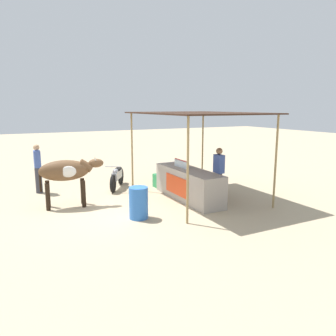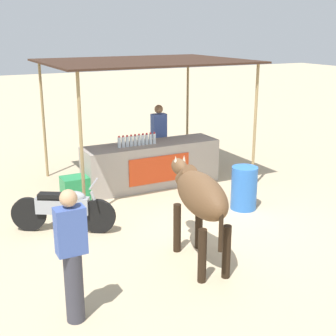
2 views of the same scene
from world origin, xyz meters
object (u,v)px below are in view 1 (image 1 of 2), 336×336
(cooler_box, at_px, (161,181))
(water_barrel, at_px, (139,203))
(stall_counter, at_px, (188,184))
(vendor_behind_counter, at_px, (219,174))
(motorcycle_parked, at_px, (117,176))
(passerby_on_street, at_px, (38,168))
(cow, at_px, (67,172))

(cooler_box, xyz_separation_m, water_barrel, (2.70, -1.97, 0.18))
(stall_counter, distance_m, vendor_behind_counter, 1.01)
(motorcycle_parked, relative_size, passerby_on_street, 0.96)
(cooler_box, distance_m, cow, 3.61)
(cooler_box, distance_m, water_barrel, 3.35)
(vendor_behind_counter, xyz_separation_m, motorcycle_parked, (-2.93, -2.30, -0.42))
(water_barrel, bearing_deg, passerby_on_street, -152.62)
(cooler_box, bearing_deg, cow, -76.34)
(cooler_box, bearing_deg, passerby_on_street, -107.03)
(stall_counter, distance_m, cow, 3.67)
(vendor_behind_counter, xyz_separation_m, water_barrel, (0.42, -2.82, -0.43))
(vendor_behind_counter, relative_size, motorcycle_parked, 1.05)
(cooler_box, height_order, water_barrel, water_barrel)
(stall_counter, xyz_separation_m, passerby_on_street, (-2.95, -4.10, 0.37))
(water_barrel, height_order, cow, cow)
(water_barrel, xyz_separation_m, motorcycle_parked, (-3.35, 0.52, 0.01))
(stall_counter, xyz_separation_m, water_barrel, (0.98, -2.07, -0.06))
(water_barrel, relative_size, passerby_on_street, 0.51)
(vendor_behind_counter, relative_size, passerby_on_street, 1.00)
(water_barrel, distance_m, cow, 2.44)
(water_barrel, bearing_deg, vendor_behind_counter, 98.51)
(water_barrel, relative_size, motorcycle_parked, 0.53)
(cow, distance_m, passerby_on_street, 2.15)
(cooler_box, relative_size, cow, 0.32)
(vendor_behind_counter, distance_m, passerby_on_street, 5.99)
(cow, relative_size, passerby_on_street, 1.12)
(cooler_box, bearing_deg, motorcycle_parked, -114.15)
(water_barrel, distance_m, motorcycle_parked, 3.39)
(passerby_on_street, bearing_deg, water_barrel, 27.38)
(water_barrel, height_order, motorcycle_parked, motorcycle_parked)
(water_barrel, height_order, passerby_on_street, passerby_on_street)
(stall_counter, xyz_separation_m, cooler_box, (-1.72, -0.10, -0.24))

